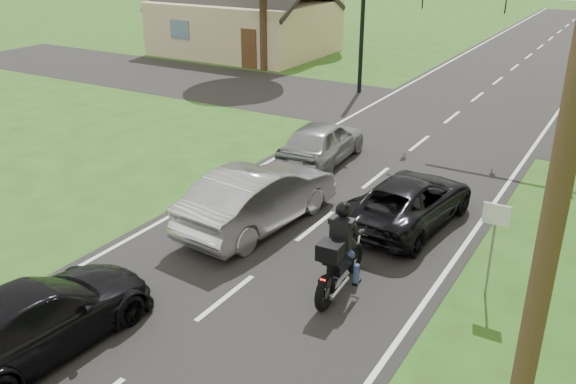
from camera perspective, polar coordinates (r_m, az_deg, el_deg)
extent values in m
plane|color=#295016|center=(13.22, -5.85, -9.83)|extent=(140.00, 140.00, 0.00)
cube|color=black|center=(21.22, 10.36, 3.02)|extent=(8.00, 100.00, 0.01)
cube|color=black|center=(26.68, 15.08, 6.75)|extent=(60.00, 7.00, 0.01)
torus|color=black|center=(13.99, 6.26, -6.10)|extent=(0.20, 0.74, 0.73)
torus|color=black|center=(12.67, 3.47, -9.38)|extent=(0.23, 0.81, 0.80)
cube|color=black|center=(13.24, 5.17, -6.21)|extent=(0.38, 1.07, 0.33)
sphere|color=black|center=(13.38, 5.66, -4.95)|extent=(0.38, 0.38, 0.38)
cube|color=black|center=(12.83, 4.54, -6.19)|extent=(0.41, 0.63, 0.11)
cube|color=#FF0C07|center=(12.39, 3.28, -8.27)|extent=(0.11, 0.04, 0.06)
cylinder|color=silver|center=(12.88, 4.80, -8.94)|extent=(0.16, 0.89, 0.10)
cylinder|color=black|center=(13.47, 6.05, -3.80)|extent=(0.69, 0.08, 0.04)
cube|color=black|center=(12.41, 3.99, -5.53)|extent=(0.51, 0.47, 0.35)
cube|color=black|center=(12.79, 5.00, -3.90)|extent=(0.46, 0.27, 0.66)
sphere|color=black|center=(12.63, 5.21, -1.66)|extent=(0.33, 0.33, 0.33)
cylinder|color=navy|center=(13.70, 4.48, -7.24)|extent=(0.14, 0.14, 0.50)
cylinder|color=navy|center=(13.55, 6.39, -7.69)|extent=(0.14, 0.14, 0.50)
imported|color=black|center=(16.36, 11.26, -0.80)|extent=(2.56, 4.80, 1.28)
imported|color=#ACACB0|center=(15.87, -2.75, -0.45)|extent=(2.14, 5.07, 1.63)
imported|color=#97999E|center=(20.42, 3.19, 4.75)|extent=(2.01, 4.39, 1.46)
imported|color=black|center=(12.21, -22.54, -10.88)|extent=(2.14, 4.78, 1.36)
cylinder|color=black|center=(29.64, 6.94, 14.89)|extent=(0.20, 0.20, 6.00)
cylinder|color=brown|center=(7.14, 24.55, 3.35)|extent=(0.28, 0.28, 10.00)
cylinder|color=slate|center=(13.46, 18.47, -5.43)|extent=(0.05, 0.05, 2.00)
cube|color=silver|center=(13.05, 18.93, -2.01)|extent=(0.55, 0.04, 0.45)
cylinder|color=slate|center=(20.81, 24.25, 3.80)|extent=(0.05, 0.05, 2.00)
cube|color=#0C591E|center=(20.53, 24.65, 6.15)|extent=(0.55, 0.04, 0.45)
cylinder|color=#332316|center=(34.62, -2.32, 16.33)|extent=(0.44, 0.44, 6.16)
cube|color=#C2B387|center=(40.32, -4.01, 15.13)|extent=(10.00, 8.00, 3.20)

